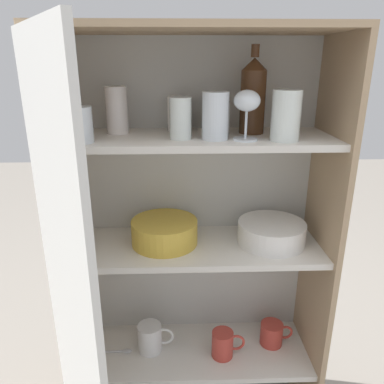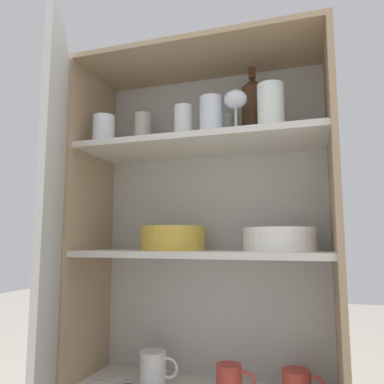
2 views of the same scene
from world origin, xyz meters
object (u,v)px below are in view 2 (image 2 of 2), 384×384
object	(u,v)px
plate_stack_white	(280,239)
coffee_mug_primary	(230,382)
wine_bottle	(253,109)
mixing_bowl_large	(173,237)

from	to	relation	value
plate_stack_white	coffee_mug_primary	xyz separation A→B (m)	(-0.15, -0.04, -0.42)
plate_stack_white	coffee_mug_primary	distance (m)	0.44
wine_bottle	coffee_mug_primary	world-z (taller)	wine_bottle
mixing_bowl_large	coffee_mug_primary	world-z (taller)	mixing_bowl_large
mixing_bowl_large	plate_stack_white	bearing A→B (deg)	-1.46
coffee_mug_primary	wine_bottle	bearing A→B (deg)	44.83
coffee_mug_primary	mixing_bowl_large	bearing A→B (deg)	166.96
plate_stack_white	mixing_bowl_large	bearing A→B (deg)	178.54
wine_bottle	mixing_bowl_large	bearing A→B (deg)	-174.40
wine_bottle	plate_stack_white	bearing A→B (deg)	-24.61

